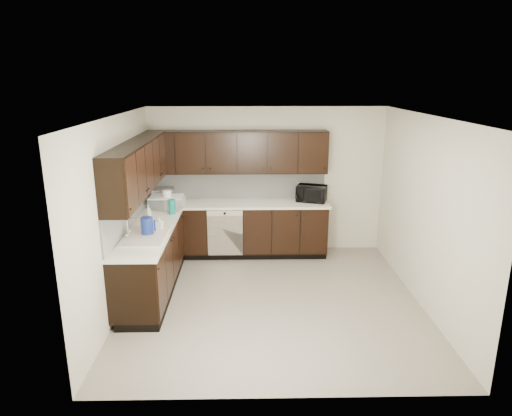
{
  "coord_description": "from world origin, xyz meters",
  "views": [
    {
      "loc": [
        -0.33,
        -5.69,
        2.95
      ],
      "look_at": [
        -0.21,
        0.6,
        1.15
      ],
      "focal_mm": 32.0,
      "sensor_mm": 36.0,
      "label": 1
    }
  ],
  "objects": [
    {
      "name": "soap_bottle_b",
      "position": [
        -1.79,
        0.77,
        1.05
      ],
      "size": [
        0.1,
        0.1,
        0.22
      ],
      "primitive_type": "imported",
      "rotation": [
        0.0,
        0.0,
        -0.21
      ],
      "color": "gray",
      "rests_on": "countertop"
    },
    {
      "name": "wall_back",
      "position": [
        0.0,
        2.0,
        1.25
      ],
      "size": [
        4.0,
        0.02,
        2.5
      ],
      "primitive_type": "cube",
      "color": "beige",
      "rests_on": "floor"
    },
    {
      "name": "microwave",
      "position": [
        0.75,
        1.74,
        1.08
      ],
      "size": [
        0.57,
        0.47,
        0.27
      ],
      "primitive_type": "imported",
      "rotation": [
        0.0,
        0.0,
        -0.32
      ],
      "color": "black",
      "rests_on": "countertop"
    },
    {
      "name": "lower_cabinets",
      "position": [
        -1.01,
        1.11,
        0.41
      ],
      "size": [
        3.0,
        2.8,
        0.9
      ],
      "color": "black",
      "rests_on": "floor"
    },
    {
      "name": "wall_right",
      "position": [
        2.0,
        0.0,
        1.25
      ],
      "size": [
        0.02,
        4.0,
        2.5
      ],
      "primitive_type": "cube",
      "color": "beige",
      "rests_on": "floor"
    },
    {
      "name": "ceiling",
      "position": [
        0.0,
        0.0,
        2.5
      ],
      "size": [
        4.0,
        4.0,
        0.0
      ],
      "primitive_type": "plane",
      "rotation": [
        3.14,
        0.0,
        0.0
      ],
      "color": "white",
      "rests_on": "wall_back"
    },
    {
      "name": "sink",
      "position": [
        -1.68,
        -0.01,
        0.88
      ],
      "size": [
        0.54,
        0.82,
        0.42
      ],
      "color": "beige",
      "rests_on": "countertop"
    },
    {
      "name": "storage_bin",
      "position": [
        -1.62,
        1.35,
        1.04
      ],
      "size": [
        0.58,
        0.49,
        0.19
      ],
      "primitive_type": "cube",
      "rotation": [
        0.0,
        0.0,
        -0.28
      ],
      "color": "white",
      "rests_on": "countertop"
    },
    {
      "name": "blue_pitcher",
      "position": [
        -1.66,
        0.07,
        1.06
      ],
      "size": [
        0.18,
        0.18,
        0.24
      ],
      "primitive_type": "cylinder",
      "rotation": [
        0.0,
        0.0,
        -0.09
      ],
      "color": "navy",
      "rests_on": "countertop"
    },
    {
      "name": "toaster_oven",
      "position": [
        -1.75,
        1.76,
        1.05
      ],
      "size": [
        0.4,
        0.32,
        0.23
      ],
      "primitive_type": "cube",
      "rotation": [
        0.0,
        0.0,
        0.13
      ],
      "color": "#ABABAD",
      "rests_on": "countertop"
    },
    {
      "name": "wall_front",
      "position": [
        0.0,
        -2.0,
        1.25
      ],
      "size": [
        4.0,
        0.02,
        2.5
      ],
      "primitive_type": "cube",
      "color": "beige",
      "rests_on": "floor"
    },
    {
      "name": "upper_cabinets",
      "position": [
        -1.1,
        1.2,
        1.77
      ],
      "size": [
        3.0,
        2.8,
        0.7
      ],
      "color": "black",
      "rests_on": "wall_back"
    },
    {
      "name": "floor",
      "position": [
        0.0,
        0.0,
        0.0
      ],
      "size": [
        4.0,
        4.0,
        0.0
      ],
      "primitive_type": "plane",
      "color": "gray",
      "rests_on": "ground"
    },
    {
      "name": "backsplash",
      "position": [
        -1.22,
        1.32,
        1.18
      ],
      "size": [
        3.0,
        2.8,
        0.48
      ],
      "color": "#B9BAB5",
      "rests_on": "countertop"
    },
    {
      "name": "paper_towel_roll",
      "position": [
        -1.61,
        1.34,
        1.09
      ],
      "size": [
        0.18,
        0.18,
        0.3
      ],
      "primitive_type": "cylinder",
      "rotation": [
        0.0,
        0.0,
        0.39
      ],
      "color": "white",
      "rests_on": "countertop"
    },
    {
      "name": "countertop",
      "position": [
        -1.01,
        1.11,
        0.92
      ],
      "size": [
        3.03,
        2.83,
        0.04
      ],
      "color": "#EDE9CE",
      "rests_on": "lower_cabinets"
    },
    {
      "name": "soap_bottle_a",
      "position": [
        -1.54,
        0.29,
        1.03
      ],
      "size": [
        0.1,
        0.1,
        0.18
      ],
      "primitive_type": "imported",
      "rotation": [
        0.0,
        0.0,
        -0.29
      ],
      "color": "gray",
      "rests_on": "countertop"
    },
    {
      "name": "wall_left",
      "position": [
        -2.0,
        0.0,
        1.25
      ],
      "size": [
        0.02,
        4.0,
        2.5
      ],
      "primitive_type": "cube",
      "color": "beige",
      "rests_on": "floor"
    },
    {
      "name": "teal_tumbler",
      "position": [
        -1.49,
        1.04,
        1.05
      ],
      "size": [
        0.11,
        0.11,
        0.23
      ],
      "primitive_type": "cylinder",
      "rotation": [
        0.0,
        0.0,
        -0.1
      ],
      "color": "#0B7E70",
      "rests_on": "countertop"
    },
    {
      "name": "dishwasher",
      "position": [
        -0.7,
        1.41,
        0.55
      ],
      "size": [
        0.58,
        0.04,
        0.78
      ],
      "color": "beige",
      "rests_on": "lower_cabinets"
    }
  ]
}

